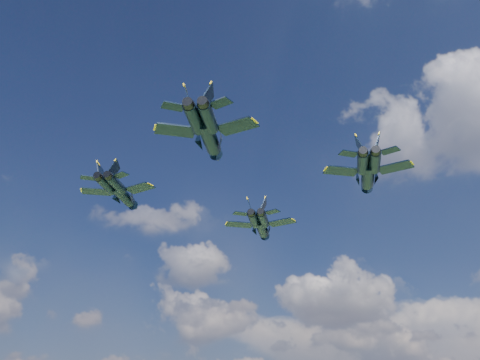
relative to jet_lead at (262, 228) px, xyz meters
name	(u,v)px	position (x,y,z in m)	size (l,w,h in m)	color
jet_lead	(262,228)	(0.00, 0.00, 0.00)	(12.84, 17.07, 4.18)	black
jet_left	(124,195)	(-8.54, -27.33, 0.37)	(12.12, 16.38, 3.96)	black
jet_right	(368,176)	(27.00, -7.56, 0.61)	(13.12, 17.53, 4.27)	black
jet_slot	(210,138)	(17.39, -34.14, -0.14)	(13.44, 17.67, 4.35)	black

